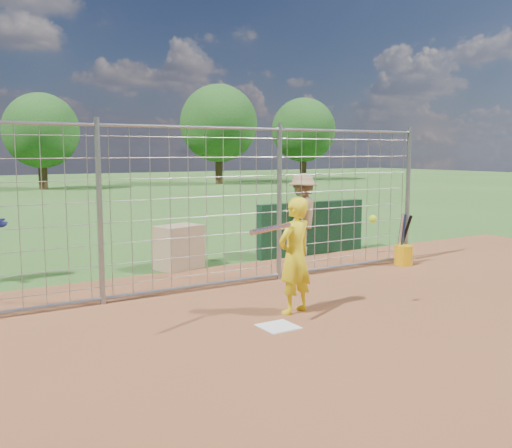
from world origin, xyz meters
TOP-DOWN VIEW (x-y plane):
  - ground at (0.00, 0.00)m, footprint 100.00×100.00m
  - infield_dirt at (0.00, -3.00)m, footprint 18.00×18.00m
  - home_plate at (0.00, -0.20)m, footprint 0.43×0.43m
  - dugout_wall at (3.40, 3.60)m, footprint 2.60×0.20m
  - batter at (0.55, 0.23)m, footprint 0.64×0.50m
  - bystander_c at (3.19, 3.62)m, footprint 1.26×1.09m
  - equipment_bin at (0.44, 3.71)m, footprint 0.92×0.75m
  - equipment_in_play at (0.31, -0.14)m, footprint 1.91×0.48m
  - bucket_with_bats at (4.18, 1.76)m, footprint 0.34×0.40m
  - backstop_fence at (0.00, 2.00)m, footprint 9.08×0.08m
  - tree_line at (3.13, 28.13)m, footprint 44.66×6.72m

SIDE VIEW (x-z plane):
  - ground at x=0.00m, z-range 0.00..0.00m
  - infield_dirt at x=0.00m, z-range 0.01..0.01m
  - home_plate at x=0.00m, z-range 0.00..0.02m
  - bucket_with_bats at x=4.18m, z-range -0.24..0.73m
  - equipment_bin at x=0.44m, z-range 0.00..0.80m
  - dugout_wall at x=3.40m, z-range 0.00..1.10m
  - batter at x=0.55m, z-range 0.00..1.55m
  - bystander_c at x=3.19m, z-range 0.00..1.69m
  - equipment_in_play at x=0.31m, z-range 1.16..1.29m
  - backstop_fence at x=0.00m, z-range -0.04..2.56m
  - tree_line at x=3.13m, z-range 0.47..6.95m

